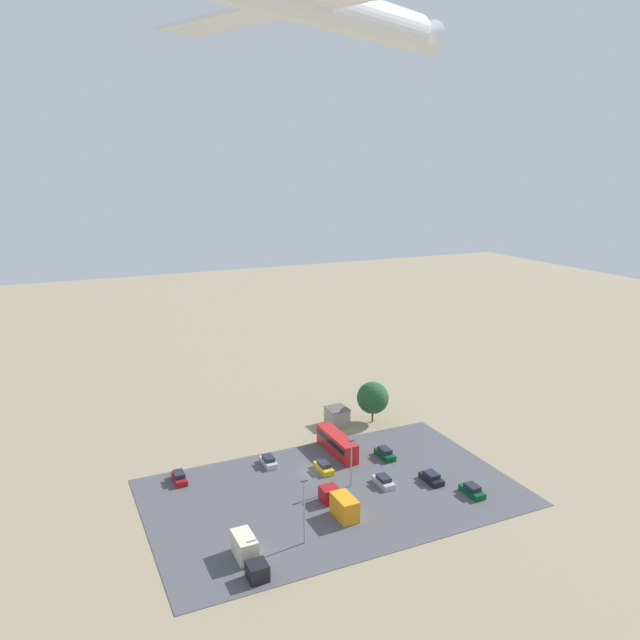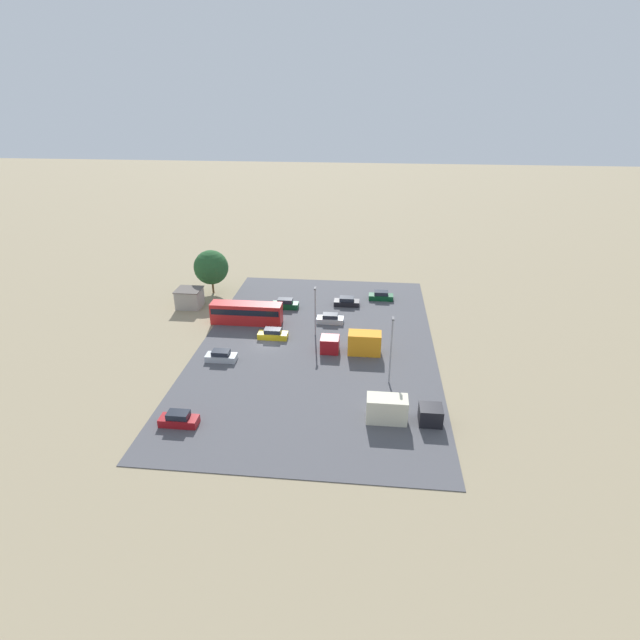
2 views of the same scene
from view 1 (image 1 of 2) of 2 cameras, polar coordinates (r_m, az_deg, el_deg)
name	(u,v)px [view 1 (image 1 of 2)]	position (r m, az deg, el deg)	size (l,w,h in m)	color
ground_plane	(313,472)	(101.30, -0.63, -13.72)	(400.00, 400.00, 0.00)	gray
parking_lot_surface	(333,492)	(95.59, 1.19, -15.49)	(53.82, 33.01, 0.08)	#4C4C51
shed_building	(337,416)	(118.00, 1.57, -8.76)	(3.85, 4.15, 3.13)	#9E998E
bus	(337,443)	(106.59, 1.56, -11.16)	(2.55, 10.98, 3.27)	red
parked_car_0	(268,461)	(103.35, -4.73, -12.75)	(1.78, 4.11, 1.47)	#ADB2B7
parked_car_1	(472,491)	(97.28, 13.74, -14.91)	(1.83, 4.19, 1.52)	#0C4723
parked_car_2	(179,478)	(100.40, -12.75, -13.88)	(1.73, 4.16, 1.58)	maroon
parked_car_3	(384,481)	(97.68, 5.83, -14.45)	(1.83, 4.14, 1.44)	#ADB2B7
parked_car_4	(385,453)	(105.93, 5.95, -12.04)	(1.74, 4.36, 1.65)	#0C4723
parked_car_5	(324,467)	(101.16, 0.35, -13.31)	(1.75, 4.31, 1.51)	gold
parked_car_6	(431,478)	(99.58, 10.15, -14.02)	(1.96, 4.24, 1.47)	black
parked_truck_0	(248,553)	(80.95, -6.60, -20.40)	(2.34, 8.18, 2.88)	black
parked_truck_1	(340,503)	(90.09, 1.86, -16.41)	(2.46, 8.26, 3.05)	maroon
tree_near_shed	(373,398)	(118.01, 4.85, -7.10)	(6.03, 6.03, 7.86)	brown
light_pole_lot_centre	(304,509)	(82.06, -1.46, -16.88)	(0.90, 0.28, 8.82)	gray
light_pole_lot_edge	(351,460)	(95.40, 2.87, -12.70)	(0.90, 0.28, 7.50)	gray
airplane	(308,1)	(60.01, -1.12, 27.13)	(38.11, 32.24, 9.35)	white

